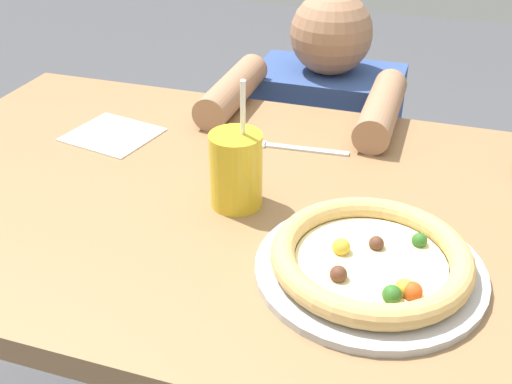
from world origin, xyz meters
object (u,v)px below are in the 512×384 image
(pizza_near, at_px, (371,261))
(fork, at_px, (290,147))
(drink_cup_colored, at_px, (236,170))
(diner_seated, at_px, (320,188))

(pizza_near, relative_size, fork, 1.55)
(pizza_near, distance_m, fork, 0.38)
(pizza_near, bearing_deg, fork, 121.94)
(pizza_near, bearing_deg, drink_cup_colored, 154.27)
(diner_seated, bearing_deg, pizza_near, -73.03)
(pizza_near, bearing_deg, diner_seated, 106.97)
(drink_cup_colored, distance_m, fork, 0.22)
(drink_cup_colored, relative_size, fork, 1.07)
(drink_cup_colored, height_order, fork, drink_cup_colored)
(drink_cup_colored, bearing_deg, pizza_near, -25.73)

